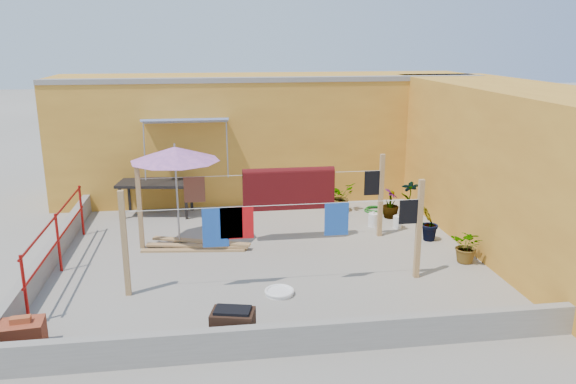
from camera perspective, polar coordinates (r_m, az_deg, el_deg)
The scene contains 21 objects.
ground at distance 11.11m, azimuth -2.00°, elevation -6.47°, with size 80.00×80.00×0.00m, color #9E998E.
wall_back at distance 15.25m, azimuth -2.14°, elevation 5.83°, with size 11.00×3.27×3.21m.
wall_right at distance 12.30m, azimuth 22.79°, elevation 2.28°, with size 2.40×9.00×3.20m, color gold.
parapet_front at distance 7.82m, azimuth 0.98°, elevation -14.66°, with size 8.30×0.16×0.44m, color gray.
parapet_left at distance 11.38m, azimuth -23.01°, elevation -6.03°, with size 0.16×7.30×0.44m, color gray.
red_railing at distance 10.97m, azimuth -22.38°, elevation -3.95°, with size 0.05×4.20×1.10m.
clothesline_rig at distance 11.31m, azimuth -0.27°, elevation -0.29°, with size 5.09×2.35×1.80m.
patio_umbrella at distance 11.31m, azimuth -11.42°, elevation 3.75°, with size 2.06×2.06×2.13m.
outdoor_table at distance 13.79m, azimuth -13.26°, elevation 0.72°, with size 1.87×1.13×0.82m.
brick_stack at distance 8.68m, azimuth -25.35°, elevation -13.06°, with size 0.61×0.47×0.50m.
lumber_pile at distance 11.57m, azimuth -9.22°, elevation -5.41°, with size 2.20×0.86×0.13m.
brazier at distance 8.05m, azimuth -5.61°, elevation -13.46°, with size 0.67×0.52×0.53m.
white_basin at distance 9.50m, azimuth -0.88°, elevation -10.11°, with size 0.50×0.50×0.09m.
water_jug_a at distance 12.88m, azimuth 11.06°, elevation -2.99°, with size 0.20×0.20×0.32m.
water_jug_b at distance 12.87m, azimuth 8.63°, elevation -2.82°, with size 0.22×0.22×0.35m.
green_hose at distance 14.04m, azimuth 8.86°, elevation -1.78°, with size 0.55×0.55×0.08m.
plant_back_a at distance 13.90m, azimuth 5.38°, elevation -0.47°, with size 0.64×0.55×0.71m, color #215819.
plant_back_b at distance 13.51m, azimuth 10.37°, elevation -1.14°, with size 0.40×0.40×0.71m, color #215819.
plant_right_a at distance 13.89m, azimuth 12.29°, elevation -0.48°, with size 0.45×0.30×0.85m, color #215819.
plant_right_b at distance 12.13m, azimuth 14.15°, elevation -3.07°, with size 0.43×0.35×0.79m, color #215819.
plant_right_c at distance 11.19m, azimuth 17.78°, elevation -5.25°, with size 0.60×0.52×0.66m, color #215819.
Camera 1 is at (-1.10, -10.26, 4.13)m, focal length 35.00 mm.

